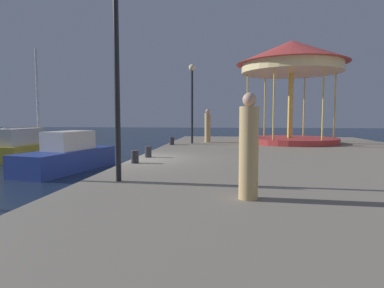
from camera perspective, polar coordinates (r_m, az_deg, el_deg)
ground_plane at (r=11.80m, az=-10.13°, el=-6.33°), size 120.00×120.00×0.00m
quay_dock at (r=11.59m, az=20.42°, el=-4.74°), size 12.26×27.06×0.80m
sailboat_yellow at (r=20.33m, az=-26.31°, el=-0.35°), size 2.16×6.31×6.15m
motorboat_blue at (r=14.66m, az=-20.96°, el=-1.97°), size 2.61×4.97×1.66m
carousel at (r=19.36m, az=17.00°, el=12.84°), size 6.08×6.08×5.67m
lamp_post_near_edge at (r=7.62m, az=-13.12°, el=16.48°), size 0.36×0.36×4.42m
lamp_post_mid_promenade at (r=18.04m, az=0.01°, el=9.50°), size 0.36×0.36×4.33m
bollard_south at (r=10.42m, az=-9.97°, el=-2.22°), size 0.24×0.24×0.40m
bollard_north at (r=11.85m, az=-7.68°, el=-1.36°), size 0.24×0.24×0.40m
bollard_center at (r=17.12m, az=-3.56°, el=0.52°), size 0.24×0.24×0.40m
person_far_corner at (r=18.88m, az=2.75°, el=3.05°), size 0.34×0.34×1.92m
person_near_carousel at (r=5.78m, az=9.91°, el=-0.97°), size 0.34×0.34×1.87m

